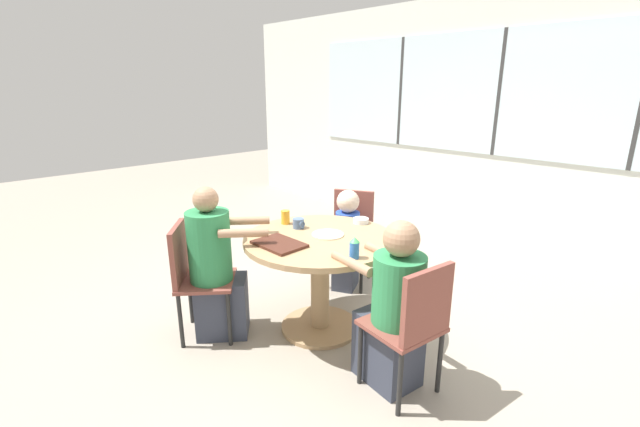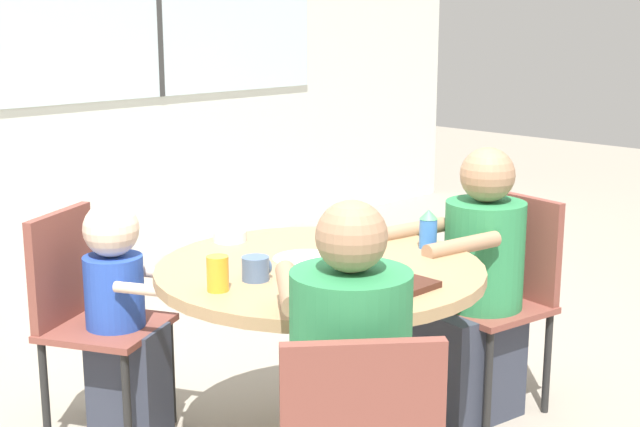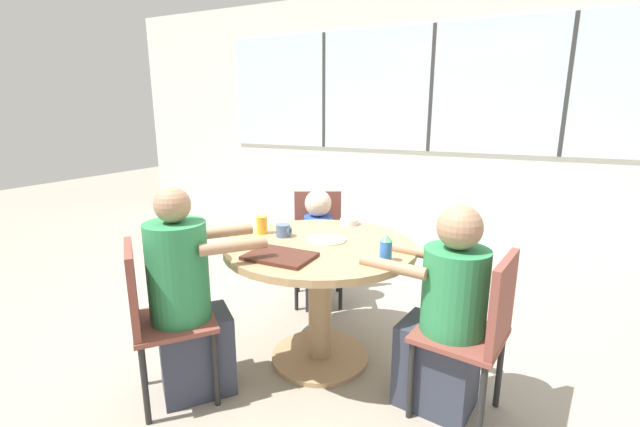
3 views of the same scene
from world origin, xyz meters
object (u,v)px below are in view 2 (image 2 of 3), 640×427
object	(u,v)px
person_toddler	(122,327)
bowl_white_shallow	(230,236)
chair_for_toddler	(84,304)
coffee_mug	(256,268)
chair_for_man_blue_shirt	(505,283)
juice_glass	(218,273)
person_man_blue_shirt	(476,298)
sippy_cup	(428,228)

from	to	relation	value
person_toddler	bowl_white_shallow	xyz separation A→B (m)	(0.35, -0.22, 0.33)
chair_for_toddler	bowl_white_shallow	distance (m)	0.61
coffee_mug	chair_for_toddler	bearing A→B (deg)	101.54
coffee_mug	chair_for_man_blue_shirt	bearing A→B (deg)	-8.07
chair_for_toddler	juice_glass	distance (m)	0.85
person_man_blue_shirt	juice_glass	world-z (taller)	person_man_blue_shirt
chair_for_man_blue_shirt	coffee_mug	world-z (taller)	chair_for_man_blue_shirt
chair_for_toddler	sippy_cup	distance (m)	1.31
chair_for_toddler	coffee_mug	bearing A→B (deg)	74.24
chair_for_man_blue_shirt	chair_for_toddler	world-z (taller)	same
person_toddler	chair_for_toddler	bearing A→B (deg)	-90.00
chair_for_toddler	bowl_white_shallow	size ratio (longest dim) A/B	6.97
person_man_blue_shirt	bowl_white_shallow	distance (m)	1.00
chair_for_man_blue_shirt	juice_glass	world-z (taller)	chair_for_man_blue_shirt
person_man_blue_shirt	bowl_white_shallow	size ratio (longest dim) A/B	8.70
chair_for_toddler	bowl_white_shallow	world-z (taller)	chair_for_toddler
juice_glass	coffee_mug	bearing A→B (deg)	0.47
chair_for_toddler	person_man_blue_shirt	bearing A→B (deg)	114.07
chair_for_man_blue_shirt	coffee_mug	bearing A→B (deg)	90.73
coffee_mug	person_toddler	bearing A→B (deg)	97.87
chair_for_man_blue_shirt	bowl_white_shallow	xyz separation A→B (m)	(-0.93, 0.61, 0.25)
juice_glass	sippy_cup	bearing A→B (deg)	-9.46
sippy_cup	bowl_white_shallow	world-z (taller)	sippy_cup
chair_for_man_blue_shirt	person_toddler	size ratio (longest dim) A/B	0.94
person_man_blue_shirt	person_toddler	distance (m)	1.37
chair_for_toddler	person_toddler	bearing A→B (deg)	90.00
sippy_cup	juice_glass	distance (m)	0.87
person_man_blue_shirt	sippy_cup	world-z (taller)	person_man_blue_shirt
chair_for_toddler	coffee_mug	xyz separation A→B (m)	(0.16, -0.80, 0.27)
chair_for_man_blue_shirt	bowl_white_shallow	bearing A→B (deg)	65.46
person_man_blue_shirt	juice_glass	xyz separation A→B (m)	(-1.17, 0.14, 0.32)
sippy_cup	person_man_blue_shirt	bearing A→B (deg)	0.28
juice_glass	bowl_white_shallow	distance (m)	0.61
juice_glass	person_man_blue_shirt	bearing A→B (deg)	-6.84
person_toddler	bowl_white_shallow	bearing A→B (deg)	120.41
sippy_cup	juice_glass	world-z (taller)	sippy_cup
sippy_cup	bowl_white_shallow	distance (m)	0.74
chair_for_toddler	person_man_blue_shirt	size ratio (longest dim) A/B	0.80
juice_glass	bowl_white_shallow	bearing A→B (deg)	47.23
chair_for_toddler	juice_glass	bearing A→B (deg)	63.22
person_man_blue_shirt	coffee_mug	bearing A→B (deg)	90.85
coffee_mug	bowl_white_shallow	size ratio (longest dim) A/B	0.76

